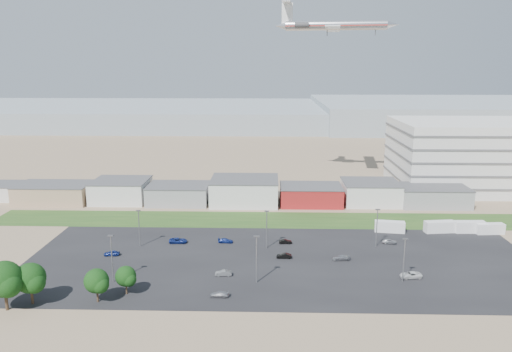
{
  "coord_description": "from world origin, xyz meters",
  "views": [
    {
      "loc": [
        2.44,
        -90.26,
        45.07
      ],
      "look_at": [
        -0.79,
        22.0,
        20.06
      ],
      "focal_mm": 35.0,
      "sensor_mm": 36.0,
      "label": 1
    }
  ],
  "objects_px": {
    "parked_car_0": "(411,275)",
    "parked_car_5": "(112,253)",
    "parked_car_4": "(223,273)",
    "parked_car_12": "(341,258)",
    "box_trailer_a": "(390,227)",
    "parked_car_6": "(226,241)",
    "parked_car_7": "(284,256)",
    "parked_car_11": "(285,242)",
    "parked_car_8": "(389,241)",
    "parked_car_3": "(219,294)",
    "airliner": "(336,25)",
    "parked_car_9": "(178,241)"
  },
  "relations": [
    {
      "from": "parked_car_7",
      "to": "parked_car_11",
      "type": "height_order",
      "value": "parked_car_7"
    },
    {
      "from": "parked_car_3",
      "to": "parked_car_4",
      "type": "xyz_separation_m",
      "value": [
        -0.08,
        10.31,
        0.06
      ]
    },
    {
      "from": "parked_car_11",
      "to": "parked_car_7",
      "type": "bearing_deg",
      "value": 172.58
    },
    {
      "from": "parked_car_11",
      "to": "parked_car_6",
      "type": "bearing_deg",
      "value": 85.2
    },
    {
      "from": "parked_car_6",
      "to": "parked_car_7",
      "type": "distance_m",
      "value": 18.07
    },
    {
      "from": "parked_car_6",
      "to": "parked_car_9",
      "type": "height_order",
      "value": "parked_car_9"
    },
    {
      "from": "parked_car_0",
      "to": "parked_car_6",
      "type": "height_order",
      "value": "parked_car_0"
    },
    {
      "from": "airliner",
      "to": "parked_car_12",
      "type": "distance_m",
      "value": 96.52
    },
    {
      "from": "box_trailer_a",
      "to": "parked_car_4",
      "type": "relative_size",
      "value": 2.18
    },
    {
      "from": "parked_car_3",
      "to": "parked_car_6",
      "type": "distance_m",
      "value": 31.03
    },
    {
      "from": "parked_car_11",
      "to": "parked_car_12",
      "type": "distance_m",
      "value": 16.71
    },
    {
      "from": "parked_car_4",
      "to": "parked_car_9",
      "type": "distance_m",
      "value": 24.32
    },
    {
      "from": "parked_car_9",
      "to": "parked_car_12",
      "type": "xyz_separation_m",
      "value": [
        40.54,
        -10.52,
        -0.06
      ]
    },
    {
      "from": "parked_car_6",
      "to": "parked_car_8",
      "type": "height_order",
      "value": "parked_car_8"
    },
    {
      "from": "parked_car_3",
      "to": "parked_car_7",
      "type": "height_order",
      "value": "parked_car_7"
    },
    {
      "from": "airliner",
      "to": "parked_car_3",
      "type": "bearing_deg",
      "value": -101.99
    },
    {
      "from": "parked_car_9",
      "to": "parked_car_11",
      "type": "xyz_separation_m",
      "value": [
        27.79,
        0.28,
        -0.1
      ]
    },
    {
      "from": "airliner",
      "to": "parked_car_9",
      "type": "distance_m",
      "value": 99.91
    },
    {
      "from": "airliner",
      "to": "parked_car_12",
      "type": "bearing_deg",
      "value": -87.77
    },
    {
      "from": "parked_car_4",
      "to": "parked_car_5",
      "type": "xyz_separation_m",
      "value": [
        -28.13,
        10.96,
        0.03
      ]
    },
    {
      "from": "parked_car_3",
      "to": "parked_car_8",
      "type": "height_order",
      "value": "parked_car_8"
    },
    {
      "from": "parked_car_5",
      "to": "parked_car_7",
      "type": "bearing_deg",
      "value": 85.94
    },
    {
      "from": "parked_car_4",
      "to": "parked_car_12",
      "type": "bearing_deg",
      "value": 107.53
    },
    {
      "from": "box_trailer_a",
      "to": "parked_car_6",
      "type": "bearing_deg",
      "value": -159.06
    },
    {
      "from": "box_trailer_a",
      "to": "parked_car_0",
      "type": "bearing_deg",
      "value": -86.34
    },
    {
      "from": "parked_car_5",
      "to": "parked_car_9",
      "type": "bearing_deg",
      "value": 118.96
    },
    {
      "from": "parked_car_0",
      "to": "parked_car_7",
      "type": "bearing_deg",
      "value": -118.89
    },
    {
      "from": "parked_car_4",
      "to": "parked_car_12",
      "type": "height_order",
      "value": "parked_car_4"
    },
    {
      "from": "parked_car_0",
      "to": "parked_car_4",
      "type": "height_order",
      "value": "parked_car_0"
    },
    {
      "from": "parked_car_4",
      "to": "parked_car_9",
      "type": "height_order",
      "value": "parked_car_9"
    },
    {
      "from": "parked_car_0",
      "to": "parked_car_11",
      "type": "distance_m",
      "value": 33.5
    },
    {
      "from": "parked_car_0",
      "to": "parked_car_12",
      "type": "height_order",
      "value": "parked_car_0"
    },
    {
      "from": "parked_car_6",
      "to": "parked_car_4",
      "type": "bearing_deg",
      "value": -173.44
    },
    {
      "from": "parked_car_3",
      "to": "airliner",
      "type": "bearing_deg",
      "value": 163.77
    },
    {
      "from": "parked_car_4",
      "to": "parked_car_0",
      "type": "bearing_deg",
      "value": 87.82
    },
    {
      "from": "airliner",
      "to": "parked_car_11",
      "type": "height_order",
      "value": "airliner"
    },
    {
      "from": "airliner",
      "to": "parked_car_3",
      "type": "relative_size",
      "value": 11.65
    },
    {
      "from": "airliner",
      "to": "parked_car_8",
      "type": "xyz_separation_m",
      "value": [
        7.55,
        -64.95,
        -58.49
      ]
    },
    {
      "from": "parked_car_8",
      "to": "parked_car_5",
      "type": "bearing_deg",
      "value": 105.36
    },
    {
      "from": "box_trailer_a",
      "to": "parked_car_0",
      "type": "height_order",
      "value": "box_trailer_a"
    },
    {
      "from": "parked_car_8",
      "to": "parked_car_6",
      "type": "bearing_deg",
      "value": 97.59
    },
    {
      "from": "box_trailer_a",
      "to": "parked_car_4",
      "type": "bearing_deg",
      "value": -136.31
    },
    {
      "from": "parked_car_4",
      "to": "airliner",
      "type": "bearing_deg",
      "value": 156.63
    },
    {
      "from": "parked_car_9",
      "to": "parked_car_7",
      "type": "bearing_deg",
      "value": -112.74
    },
    {
      "from": "parked_car_12",
      "to": "parked_car_0",
      "type": "bearing_deg",
      "value": 49.98
    },
    {
      "from": "parked_car_5",
      "to": "parked_car_0",
      "type": "bearing_deg",
      "value": 77.56
    },
    {
      "from": "parked_car_3",
      "to": "parked_car_7",
      "type": "bearing_deg",
      "value": 149.9
    },
    {
      "from": "parked_car_0",
      "to": "parked_car_5",
      "type": "xyz_separation_m",
      "value": [
        -68.84,
        10.98,
        -0.02
      ]
    },
    {
      "from": "parked_car_7",
      "to": "parked_car_11",
      "type": "relative_size",
      "value": 1.08
    },
    {
      "from": "parked_car_5",
      "to": "parked_car_11",
      "type": "relative_size",
      "value": 1.12
    }
  ]
}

